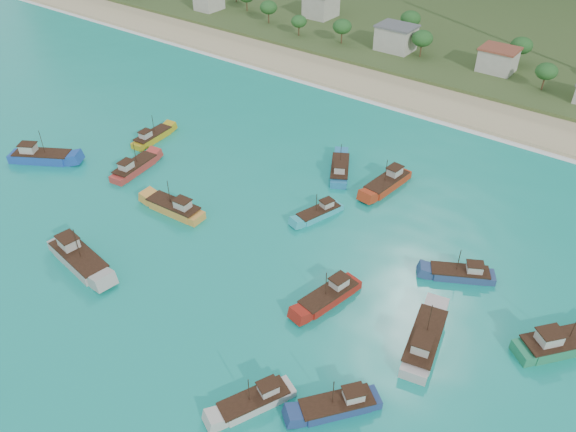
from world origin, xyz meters
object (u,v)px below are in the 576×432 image
Objects in this scene: boat_13 at (461,274)px; boat_18 at (340,170)px; boat_25 at (424,342)px; boat_2 at (175,208)px; boat_12 at (319,213)px; boat_3 at (387,183)px; boat_10 at (338,406)px; boat_23 at (255,402)px; boat_24 at (42,157)px; boat_26 at (135,168)px; boat_7 at (79,259)px; boat_19 at (561,344)px; boat_14 at (329,296)px; boat_22 at (153,137)px.

boat_13 is 32.86m from boat_18.
boat_25 is (1.45, -15.22, 0.26)m from boat_13.
boat_2 reaches higher than boat_18.
boat_2 is 47.56m from boat_13.
boat_2 reaches higher than boat_12.
boat_3 reaches higher than boat_10.
boat_23 is at bearing -124.60° from boat_2.
boat_24 reaches higher than boat_23.
boat_10 is at bearing 49.86° from boat_24.
boat_13 is 0.90× the size of boat_26.
boat_12 is 25.28m from boat_13.
boat_7 is 38.81m from boat_12.
boat_2 is 1.16× the size of boat_23.
boat_7 reaches higher than boat_26.
boat_10 is 0.80× the size of boat_19.
boat_18 is 42.66m from boat_25.
boat_19 is (17.82, 24.48, 0.27)m from boat_10.
boat_13 is at bearing -159.01° from boat_19.
boat_22 is (-55.06, 17.07, -0.04)m from boat_14.
boat_3 is (25.17, 28.61, 0.01)m from boat_2.
boat_14 is at bearing -89.71° from boat_18.
boat_13 is 62.00m from boat_26.
boat_25 is (26.72, -15.50, 0.35)m from boat_12.
boat_2 is at bearing 51.35° from boat_12.
boat_2 is 27.04m from boat_22.
boat_3 reaches higher than boat_26.
boat_2 is at bearing 65.20° from boat_24.
boat_14 is 57.64m from boat_22.
boat_3 is at bearing 24.76° from boat_13.
boat_3 is 1.08× the size of boat_14.
boat_23 is at bearing -35.10° from boat_26.
boat_7 is 51.50m from boat_25.
boat_7 reaches higher than boat_24.
boat_19 is at bearing -137.24° from boat_13.
boat_18 is (15.76, 27.39, -0.04)m from boat_2.
boat_13 is 0.97× the size of boat_22.
boat_14 is at bearing -15.87° from boat_26.
boat_7 reaches higher than boat_14.
boat_26 is at bearing 18.52° from boat_10.
boat_12 is 0.94× the size of boat_13.
boat_14 reaches higher than boat_13.
boat_19 reaches higher than boat_14.
boat_3 is at bearing -44.85° from boat_2.
boat_14 is 0.86× the size of boat_24.
boat_23 is (-7.98, -5.25, -0.04)m from boat_10.
boat_23 is (57.67, -36.49, -0.05)m from boat_22.
boat_13 is 0.83× the size of boat_19.
boat_7 reaches higher than boat_19.
boat_18 reaches higher than boat_22.
boat_22 is at bearing -5.36° from boat_14.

